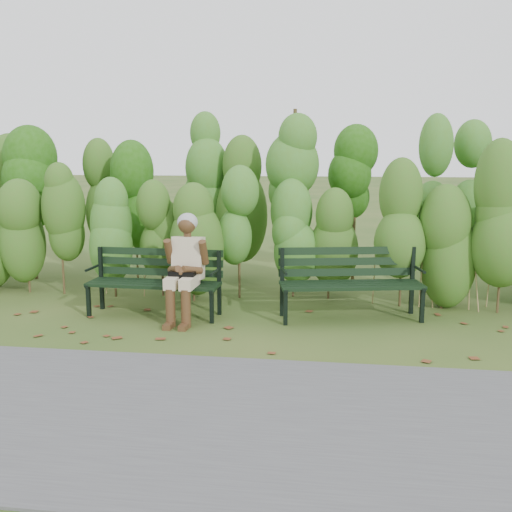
# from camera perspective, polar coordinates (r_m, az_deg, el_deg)

# --- Properties ---
(ground) EXTENTS (80.00, 80.00, 0.00)m
(ground) POSITION_cam_1_polar(r_m,az_deg,el_deg) (6.52, -0.44, -7.04)
(ground) COLOR #2B4B18
(footpath) EXTENTS (60.00, 2.50, 0.01)m
(footpath) POSITION_cam_1_polar(r_m,az_deg,el_deg) (4.49, -4.82, -15.11)
(footpath) COLOR #474749
(footpath) RESTS_ON ground
(hedge_band) EXTENTS (11.04, 1.67, 2.42)m
(hedge_band) POSITION_cam_1_polar(r_m,az_deg,el_deg) (8.10, 1.53, 5.38)
(hedge_band) COLOR #47381E
(hedge_band) RESTS_ON ground
(leaf_litter) EXTENTS (5.85, 2.07, 0.01)m
(leaf_litter) POSITION_cam_1_polar(r_m,az_deg,el_deg) (6.54, 0.99, -6.95)
(leaf_litter) COLOR brown
(leaf_litter) RESTS_ON ground
(bench_left) EXTENTS (1.55, 0.55, 0.77)m
(bench_left) POSITION_cam_1_polar(r_m,az_deg,el_deg) (7.12, -9.49, -1.94)
(bench_left) COLOR black
(bench_left) RESTS_ON ground
(bench_right) EXTENTS (1.69, 0.84, 0.81)m
(bench_right) POSITION_cam_1_polar(r_m,az_deg,el_deg) (6.97, 8.91, -2.00)
(bench_right) COLOR black
(bench_right) RESTS_ON ground
(seated_woman) EXTENTS (0.50, 0.73, 1.21)m
(seated_woman) POSITION_cam_1_polar(r_m,az_deg,el_deg) (6.80, -6.76, -0.54)
(seated_woman) COLOR beige
(seated_woman) RESTS_ON ground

